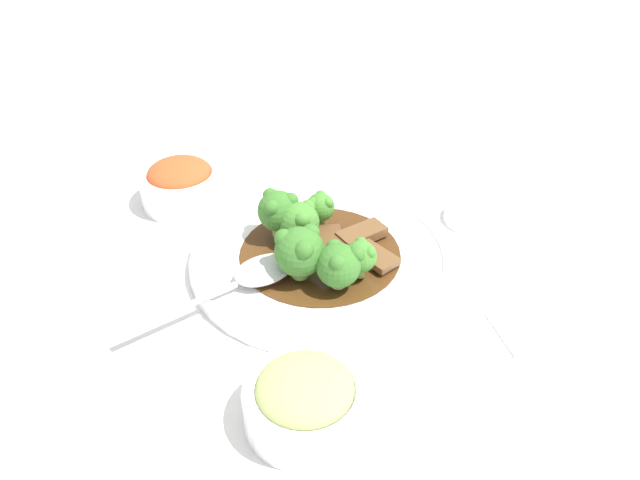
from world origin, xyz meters
TOP-DOWN VIEW (x-y plane):
  - ground_plane at (0.00, 0.00)m, footprint 4.00×4.00m
  - main_plate at (0.00, 0.00)m, footprint 0.30×0.30m
  - beef_strip_0 at (-0.01, 0.05)m, footprint 0.04×0.06m
  - beef_strip_1 at (0.03, 0.05)m, footprint 0.07×0.05m
  - beef_strip_2 at (0.00, 0.01)m, footprint 0.08×0.05m
  - broccoli_floret_0 at (-0.02, -0.02)m, footprint 0.05×0.05m
  - broccoli_floret_1 at (0.06, 0.03)m, footprint 0.04×0.04m
  - broccoli_floret_2 at (-0.04, -0.04)m, footprint 0.05×0.05m
  - broccoli_floret_3 at (0.04, -0.03)m, footprint 0.06×0.06m
  - broccoli_floret_4 at (-0.05, 0.02)m, footprint 0.04×0.04m
  - broccoli_floret_5 at (0.07, 0.00)m, footprint 0.05×0.05m
  - serving_spoon at (0.03, -0.08)m, footprint 0.09×0.20m
  - side_bowl_kimchi at (-0.18, -0.14)m, footprint 0.11×0.11m
  - side_bowl_appetizer at (0.21, -0.08)m, footprint 0.11×0.11m
  - sauce_dish at (-0.03, 0.21)m, footprint 0.07×0.07m
  - paper_napkin at (0.14, 0.18)m, footprint 0.13×0.08m

SIDE VIEW (x-z plane):
  - ground_plane at x=0.00m, z-range 0.00..0.00m
  - paper_napkin at x=0.14m, z-range 0.00..0.01m
  - sauce_dish at x=-0.03m, z-range 0.00..0.01m
  - main_plate at x=0.00m, z-range 0.00..0.02m
  - beef_strip_1 at x=0.03m, z-range 0.02..0.03m
  - beef_strip_2 at x=0.00m, z-range 0.02..0.03m
  - beef_strip_0 at x=-0.01m, z-range 0.02..0.03m
  - serving_spoon at x=0.03m, z-range 0.02..0.03m
  - side_bowl_appetizer at x=0.21m, z-range 0.00..0.06m
  - side_bowl_kimchi at x=-0.18m, z-range 0.00..0.06m
  - broccoli_floret_4 at x=-0.05m, z-range 0.02..0.07m
  - broccoli_floret_1 at x=0.06m, z-range 0.02..0.07m
  - broccoli_floret_0 at x=-0.02m, z-range 0.02..0.07m
  - broccoli_floret_5 at x=0.07m, z-range 0.02..0.07m
  - broccoli_floret_3 at x=0.04m, z-range 0.02..0.08m
  - broccoli_floret_2 at x=-0.04m, z-range 0.03..0.08m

